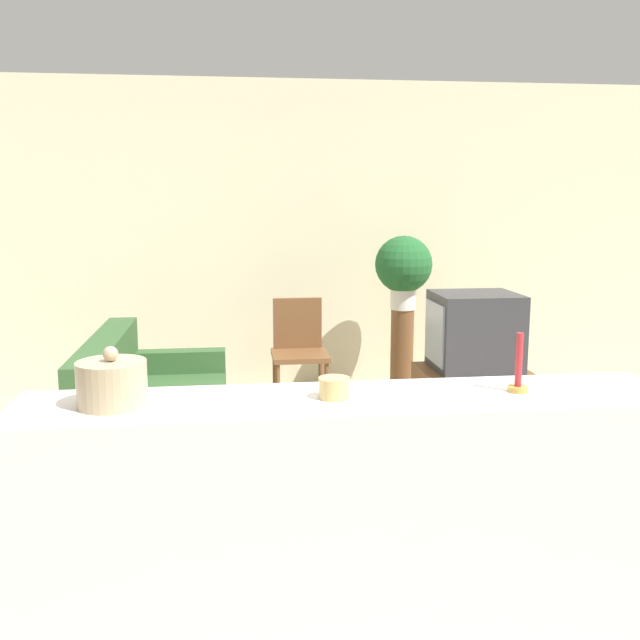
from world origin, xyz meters
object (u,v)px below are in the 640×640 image
couch (152,418)px  decorative_bowl (112,383)px  wooden_chair (299,347)px  potted_plant (404,267)px  television (474,332)px

couch → decorative_bowl: 2.41m
wooden_chair → decorative_bowl: decorative_bowl is taller
couch → decorative_bowl: size_ratio=7.22×
couch → wooden_chair: bearing=43.5°
couch → decorative_bowl: (0.15, -2.26, 0.83)m
decorative_bowl → potted_plant: bearing=62.4°
potted_plant → couch: bearing=-148.2°
television → potted_plant: size_ratio=0.96×
potted_plant → decorative_bowl: bearing=-117.6°
decorative_bowl → couch: bearing=93.7°
wooden_chair → decorative_bowl: (-0.92, -3.27, 0.60)m
couch → potted_plant: bearing=31.8°
couch → wooden_chair: wooden_chair is taller
couch → decorative_bowl: bearing=-86.3°
television → decorative_bowl: decorative_bowl is taller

